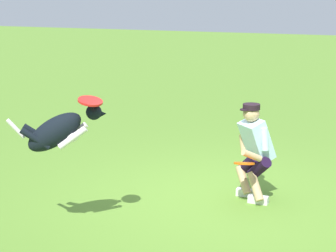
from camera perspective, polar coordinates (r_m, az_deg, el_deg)
ground_plane at (r=7.43m, az=4.62°, el=-7.53°), size 60.00×60.00×0.00m
person at (r=7.27m, az=8.81°, el=-2.33°), size 0.58×0.71×1.29m
dog at (r=6.08m, az=-11.12°, el=-0.50°), size 0.96×0.61×0.61m
frisbee_flying at (r=5.94m, az=-7.97°, el=2.55°), size 0.35×0.35×0.08m
frisbee_held at (r=6.94m, az=7.82°, el=-3.82°), size 0.36×0.36×0.11m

